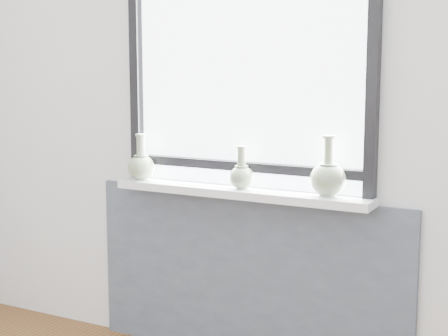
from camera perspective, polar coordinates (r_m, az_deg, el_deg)
The scene contains 7 objects.
back_wall at distance 3.35m, azimuth 2.09°, elevation 5.32°, with size 3.60×0.02×2.60m, color silver.
apron_panel at distance 3.49m, azimuth 1.79°, elevation -9.13°, with size 1.70×0.03×0.86m, color #505A6C.
windowsill at distance 3.32m, azimuth 1.30°, elevation -2.03°, with size 1.32×0.18×0.04m, color white.
window at distance 3.32m, azimuth 1.82°, elevation 7.73°, with size 1.30×0.06×1.05m.
vase_a at distance 3.57m, azimuth -6.90°, elevation 0.23°, with size 0.14×0.14×0.24m.
vase_b at distance 3.28m, azimuth 1.47°, elevation -0.57°, with size 0.12×0.12×0.21m.
vase_c at distance 3.13m, azimuth 8.64°, elevation -0.76°, with size 0.17×0.17×0.28m.
Camera 1 is at (1.46, -1.20, 1.49)m, focal length 55.00 mm.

